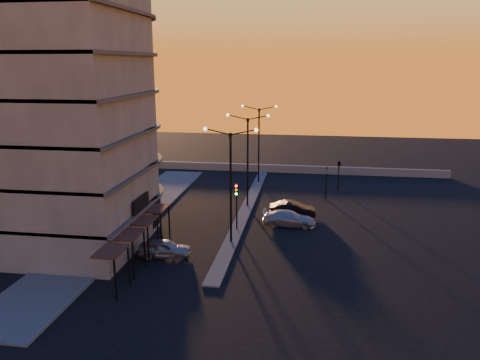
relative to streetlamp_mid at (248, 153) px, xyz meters
name	(u,v)px	position (x,y,z in m)	size (l,w,h in m)	color
ground	(231,243)	(0.00, -10.00, -5.59)	(120.00, 120.00, 0.00)	black
sidewalk_west	(128,220)	(-10.50, -6.00, -5.53)	(5.00, 40.00, 0.12)	#4A4A47
median	(247,206)	(0.00, 0.00, -5.53)	(1.20, 36.00, 0.12)	#4A4A47
parapet	(278,169)	(2.00, 16.00, -5.09)	(44.00, 0.50, 1.00)	slate
building	(59,94)	(-14.00, -9.97, 6.32)	(14.35, 17.08, 25.00)	#625D56
streetlamp_near	(231,177)	(0.00, -10.00, 0.00)	(4.32, 0.32, 9.51)	black
streetlamp_mid	(248,153)	(0.00, 0.00, 0.00)	(4.32, 0.32, 9.51)	black
streetlamp_far	(259,138)	(0.00, 10.00, 0.00)	(4.32, 0.32, 9.51)	black
traffic_light_main	(236,199)	(0.00, -7.13, -2.70)	(0.28, 0.44, 4.25)	black
signal_east_a	(326,182)	(8.00, 4.00, -3.66)	(0.13, 0.16, 3.60)	black
signal_east_b	(339,164)	(9.50, 8.00, -2.49)	(0.42, 1.99, 3.60)	black
car_hatchback	(165,248)	(-4.46, -13.59, -4.92)	(1.60, 3.97, 1.35)	#929599
car_sedan	(292,209)	(4.69, -2.45, -4.87)	(1.53, 4.38, 1.44)	black
car_wagon	(289,218)	(4.50, -5.15, -4.90)	(1.93, 4.75, 1.38)	#A2A4AA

